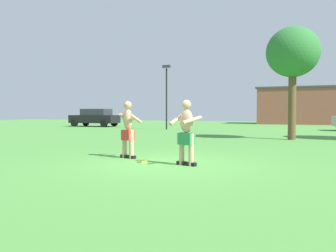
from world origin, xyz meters
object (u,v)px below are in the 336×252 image
(player_in_green, at_px, (186,131))
(frisbee, at_px, (142,161))
(player_with_cap, at_px, (128,127))
(lamp_post, at_px, (167,89))
(car_black_near_post, at_px, (95,117))
(tree_left_field, at_px, (293,53))

(player_in_green, distance_m, frisbee, 1.52)
(player_with_cap, xyz_separation_m, frisbee, (0.69, -0.55, -0.88))
(player_in_green, distance_m, lamp_post, 17.37)
(car_black_near_post, relative_size, lamp_post, 0.90)
(player_in_green, distance_m, car_black_near_post, 23.46)
(player_in_green, distance_m, tree_left_field, 10.03)
(player_with_cap, xyz_separation_m, car_black_near_post, (-12.27, 17.95, -0.06))
(player_in_green, bearing_deg, car_black_near_post, 127.32)
(tree_left_field, bearing_deg, player_with_cap, -117.31)
(player_with_cap, distance_m, frisbee, 1.24)
(car_black_near_post, xyz_separation_m, lamp_post, (7.82, -2.65, 2.19))
(car_black_near_post, bearing_deg, lamp_post, -18.72)
(player_in_green, xyz_separation_m, tree_left_field, (2.43, 9.19, 3.21))
(car_black_near_post, bearing_deg, player_in_green, -52.68)
(player_with_cap, bearing_deg, frisbee, -38.60)
(player_with_cap, bearing_deg, tree_left_field, 62.69)
(player_with_cap, height_order, frisbee, player_with_cap)
(player_with_cap, bearing_deg, player_in_green, -20.02)
(player_in_green, height_order, tree_left_field, tree_left_field)
(player_with_cap, relative_size, car_black_near_post, 0.38)
(car_black_near_post, bearing_deg, player_with_cap, -55.63)
(tree_left_field, bearing_deg, lamp_post, 142.34)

